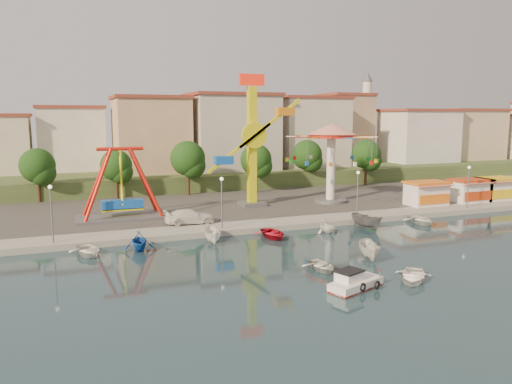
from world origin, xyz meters
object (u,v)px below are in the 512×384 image
rowboat_a (322,266)px  skiff (370,250)px  cabin_motorboat (354,283)px  pirate_ship_ride (122,185)px  van (190,217)px  wave_swinger (331,145)px  kamikaze_tower (256,145)px

rowboat_a → skiff: 5.39m
rowboat_a → skiff: skiff is taller
cabin_motorboat → skiff: 7.83m
pirate_ship_ride → van: 8.96m
wave_swinger → van: size_ratio=2.20×
pirate_ship_ride → skiff: size_ratio=2.54×
pirate_ship_ride → kamikaze_tower: size_ratio=0.61×
pirate_ship_ride → van: (6.36, -5.53, -3.03)m
skiff → rowboat_a: bearing=-145.5°
rowboat_a → cabin_motorboat: bearing=-90.0°
pirate_ship_ride → skiff: 28.62m
van → skiff: bearing=-144.9°
pirate_ship_ride → wave_swinger: size_ratio=0.86×
wave_swinger → kamikaze_tower: bearing=174.7°
van → rowboat_a: bearing=-160.3°
wave_swinger → cabin_motorboat: 33.27m
kamikaze_tower → cabin_motorboat: size_ratio=3.62×
kamikaze_tower → rowboat_a: kamikaze_tower is taller
cabin_motorboat → rowboat_a: bearing=70.2°
cabin_motorboat → van: size_ratio=0.86×
pirate_ship_ride → rowboat_a: size_ratio=3.01×
pirate_ship_ride → kamikaze_tower: bearing=6.4°
cabin_motorboat → van: bearing=85.1°
kamikaze_tower → cabin_motorboat: (-4.20, -29.88, -7.99)m
pirate_ship_ride → skiff: pirate_ship_ride is taller
kamikaze_tower → wave_swinger: 10.31m
cabin_motorboat → pirate_ship_ride: bearing=93.8°
kamikaze_tower → van: size_ratio=3.12×
wave_swinger → cabin_motorboat: bearing=-116.6°
pirate_ship_ride → kamikaze_tower: 17.34m
pirate_ship_ride → cabin_motorboat: bearing=-65.8°
cabin_motorboat → rowboat_a: size_ratio=1.37×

